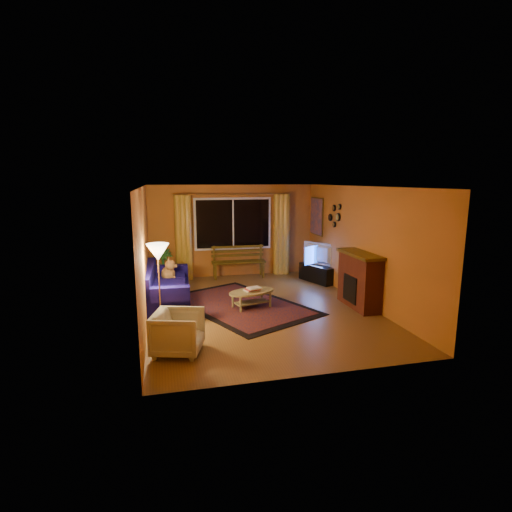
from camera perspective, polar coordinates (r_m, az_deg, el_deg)
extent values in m
cube|color=brown|center=(8.39, 0.49, -7.50)|extent=(4.50, 6.00, 0.02)
cube|color=white|center=(7.96, 0.52, 9.97)|extent=(4.50, 6.00, 0.02)
cube|color=#BF712A|center=(10.99, -3.33, 3.62)|extent=(4.50, 0.02, 2.50)
cube|color=#BF712A|center=(7.85, -15.71, 0.30)|extent=(0.02, 6.00, 2.50)
cube|color=#BF712A|center=(8.90, 14.76, 1.56)|extent=(0.02, 6.00, 2.50)
cube|color=black|center=(10.91, -3.28, 4.62)|extent=(2.00, 0.02, 1.30)
cylinder|color=#BF8C3F|center=(10.81, -3.29, 8.81)|extent=(3.20, 0.03, 0.03)
cylinder|color=gold|center=(10.73, -10.32, 2.58)|extent=(0.36, 0.36, 2.24)
cylinder|color=gold|center=(11.21, 3.61, 3.08)|extent=(0.36, 0.36, 2.24)
cube|color=#4A390B|center=(10.90, -2.49, -1.96)|extent=(1.46, 0.48, 0.43)
imported|color=#235B1E|center=(10.47, -13.23, -1.38)|extent=(0.66, 0.66, 0.93)
cube|color=#0B0746|center=(8.53, -12.65, -4.35)|extent=(1.03, 2.19, 0.87)
imported|color=beige|center=(6.32, -11.08, -10.39)|extent=(0.85, 0.88, 0.73)
cylinder|color=#BF8C3F|center=(7.38, -13.64, -4.14)|extent=(0.33, 0.33, 1.53)
cube|color=#6A2107|center=(8.58, -2.22, -6.95)|extent=(3.18, 3.75, 0.02)
cylinder|color=#938D55|center=(8.35, -0.64, -6.21)|extent=(1.24, 1.24, 0.37)
cube|color=black|center=(10.55, 8.74, -2.48)|extent=(0.70, 1.12, 0.44)
imported|color=black|center=(10.44, 8.82, 0.24)|extent=(0.66, 0.91, 0.58)
cube|color=maroon|center=(8.60, 14.56, -3.52)|extent=(0.40, 1.20, 1.10)
cube|color=#CA6032|center=(11.04, 8.65, 5.63)|extent=(0.04, 0.76, 0.96)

